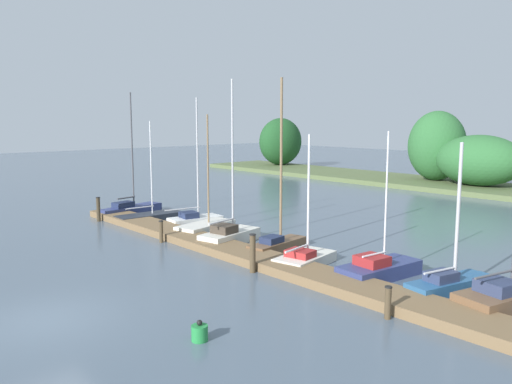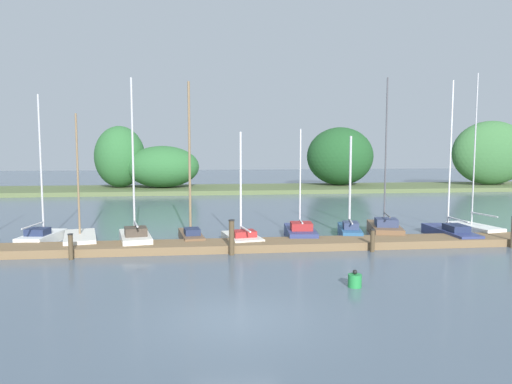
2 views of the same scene
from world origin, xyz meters
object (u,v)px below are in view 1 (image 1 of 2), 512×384
object	(u,v)px
sailboat_8	(451,282)
sailboat_9	(507,295)
channel_buoy_0	(200,333)
sailboat_2	(196,219)
sailboat_0	(132,208)
sailboat_1	(151,216)
sailboat_5	(279,240)
mooring_piling_2	(253,253)
sailboat_6	(306,257)
sailboat_7	(381,268)
sailboat_3	(208,226)
sailboat_4	(231,234)
mooring_piling_0	(98,209)
mooring_piling_3	(388,302)
mooring_piling_1	(161,231)

from	to	relation	value
sailboat_8	sailboat_9	world-z (taller)	sailboat_9
channel_buoy_0	sailboat_2	bearing A→B (deg)	145.38
sailboat_0	sailboat_1	xyz separation A→B (m)	(2.45, -0.07, -0.16)
sailboat_5	mooring_piling_2	distance (m)	3.58
sailboat_6	sailboat_7	size ratio (longest dim) A/B	0.97
sailboat_0	sailboat_6	distance (m)	14.88
sailboat_3	sailboat_4	xyz separation A→B (m)	(2.59, -0.52, 0.12)
sailboat_0	sailboat_4	size ratio (longest dim) A/B	0.97
sailboat_5	channel_buoy_0	bearing A→B (deg)	-154.20
sailboat_4	mooring_piling_0	bearing A→B (deg)	93.25
mooring_piling_3	sailboat_5	bearing A→B (deg)	158.16
sailboat_8	sailboat_9	distance (m)	1.85
sailboat_5	mooring_piling_0	size ratio (longest dim) A/B	5.42
mooring_piling_2	sailboat_4	bearing A→B (deg)	150.97
sailboat_1	sailboat_5	xyz separation A→B (m)	(10.04, 0.69, 0.25)
sailboat_3	mooring_piling_0	bearing A→B (deg)	101.14
sailboat_1	sailboat_3	distance (m)	4.94
sailboat_1	sailboat_6	world-z (taller)	sailboat_1
sailboat_3	sailboat_9	xyz separation A→B (m)	(14.99, 0.59, 0.10)
sailboat_9	sailboat_3	bearing A→B (deg)	104.66
mooring_piling_1	mooring_piling_2	size ratio (longest dim) A/B	0.70
sailboat_7	sailboat_0	bearing A→B (deg)	97.70
sailboat_0	mooring_piling_3	size ratio (longest dim) A/B	7.47
sailboat_1	sailboat_9	bearing A→B (deg)	-84.56
sailboat_4	mooring_piling_2	bearing A→B (deg)	-130.73
sailboat_2	mooring_piling_2	size ratio (longest dim) A/B	4.63
mooring_piling_3	mooring_piling_0	bearing A→B (deg)	179.93
sailboat_5	sailboat_6	bearing A→B (deg)	-115.88
sailboat_8	mooring_piling_2	world-z (taller)	sailboat_8
sailboat_0	mooring_piling_1	xyz separation A→B (m)	(7.71, -2.55, 0.15)
sailboat_0	sailboat_7	distance (m)	17.89
sailboat_5	sailboat_8	distance (m)	8.02
sailboat_2	sailboat_8	size ratio (longest dim) A/B	1.37
sailboat_6	channel_buoy_0	xyz separation A→B (m)	(3.09, -7.44, -0.08)
sailboat_6	channel_buoy_0	bearing A→B (deg)	-168.04
sailboat_1	channel_buoy_0	distance (m)	17.25
sailboat_4	mooring_piling_3	xyz separation A→B (m)	(10.46, -2.47, 0.08)
sailboat_0	sailboat_5	bearing A→B (deg)	-97.20
mooring_piling_3	sailboat_7	bearing A→B (deg)	127.73
sailboat_4	sailboat_5	distance (m)	2.64
sailboat_2	sailboat_8	bearing A→B (deg)	-80.96
mooring_piling_0	sailboat_6	bearing A→B (deg)	9.57
sailboat_4	sailboat_3	bearing A→B (deg)	66.93
sailboat_5	sailboat_9	size ratio (longest dim) A/B	0.95
mooring_piling_2	sailboat_8	bearing A→B (deg)	29.18
sailboat_7	mooring_piling_1	bearing A→B (deg)	113.22
sailboat_6	sailboat_0	bearing A→B (deg)	78.81
sailboat_1	sailboat_8	size ratio (longest dim) A/B	1.12
mooring_piling_1	mooring_piling_3	distance (m)	12.70
sailboat_9	channel_buoy_0	size ratio (longest dim) A/B	13.85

